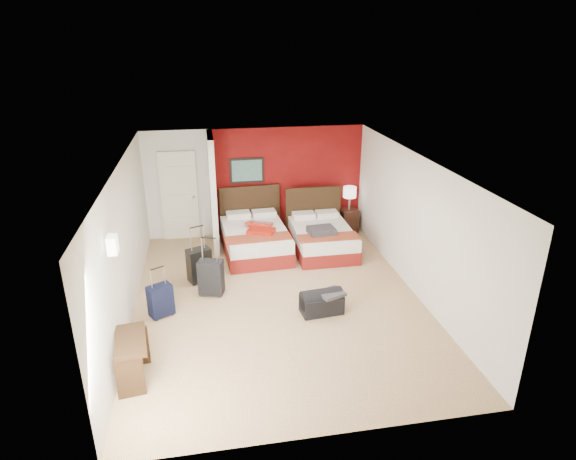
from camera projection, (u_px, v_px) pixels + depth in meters
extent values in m
plane|color=#D2AF81|center=(278.00, 299.00, 8.66)|extent=(6.50, 6.50, 0.00)
cube|color=silver|center=(256.00, 182.00, 11.16)|extent=(5.00, 0.04, 2.50)
cube|color=silver|center=(125.00, 245.00, 7.79)|extent=(0.04, 6.50, 2.50)
cube|color=black|center=(247.00, 170.00, 10.96)|extent=(0.78, 0.03, 0.58)
cube|color=white|center=(112.00, 245.00, 6.20)|extent=(0.12, 0.20, 0.24)
cube|color=maroon|center=(288.00, 181.00, 11.27)|extent=(3.50, 0.04, 2.50)
cube|color=silver|center=(213.00, 192.00, 10.42)|extent=(0.12, 1.20, 2.50)
cube|color=silver|center=(179.00, 196.00, 10.92)|extent=(0.82, 0.06, 2.05)
cube|color=silver|center=(255.00, 241.00, 10.42)|extent=(1.43, 1.97, 0.57)
cube|color=silver|center=(322.00, 239.00, 10.53)|extent=(1.24, 1.77, 0.53)
cube|color=#B21D0F|center=(260.00, 228.00, 10.22)|extent=(0.80, 0.90, 0.09)
cube|color=#3B3A3F|center=(321.00, 231.00, 10.11)|extent=(0.58, 0.48, 0.13)
cube|color=black|center=(348.00, 220.00, 11.60)|extent=(0.44, 0.44, 0.55)
cylinder|color=white|center=(349.00, 198.00, 11.39)|extent=(0.34, 0.34, 0.55)
cube|color=black|center=(199.00, 266.00, 9.17)|extent=(0.50, 0.42, 0.65)
cube|color=black|center=(211.00, 279.00, 8.71)|extent=(0.49, 0.38, 0.64)
cube|color=black|center=(161.00, 302.00, 8.05)|extent=(0.46, 0.40, 0.54)
cube|color=black|center=(322.00, 303.00, 8.19)|extent=(0.74, 0.45, 0.36)
cube|color=#37383C|center=(331.00, 293.00, 8.09)|extent=(0.50, 0.46, 0.05)
cube|color=black|center=(133.00, 359.00, 6.52)|extent=(0.50, 0.84, 0.66)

